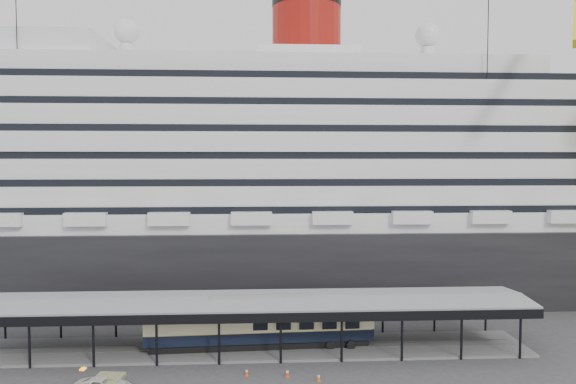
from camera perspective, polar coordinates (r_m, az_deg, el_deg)
The scene contains 7 objects.
ground at distance 54.37m, azimuth -3.89°, elevation -17.34°, with size 200.00×200.00×0.00m, color #343437.
cruise_ship at distance 82.93m, azimuth -3.61°, elevation 2.68°, with size 130.00×30.00×43.90m.
platform_canopy at distance 58.36m, azimuth -3.83°, elevation -13.45°, with size 56.00×9.18×5.30m.
pullman_carriage at distance 58.26m, azimuth -2.83°, elevation -13.11°, with size 22.98×4.20×22.43m.
traffic_cone_left at distance 52.33m, azimuth -4.21°, elevation -17.77°, with size 0.40×0.40×0.71m.
traffic_cone_mid at distance 52.02m, azimuth -0.06°, elevation -17.88°, with size 0.47×0.47×0.73m.
traffic_cone_right at distance 51.14m, azimuth 3.14°, elevation -18.27°, with size 0.39×0.39×0.72m.
Camera 1 is at (0.73, -50.92, 19.05)m, focal length 35.00 mm.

